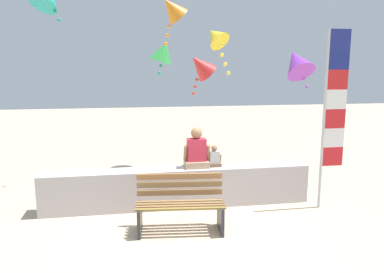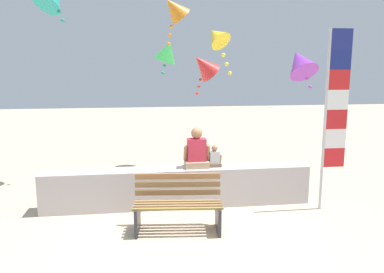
{
  "view_description": "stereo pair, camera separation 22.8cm",
  "coord_description": "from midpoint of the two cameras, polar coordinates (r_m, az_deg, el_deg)",
  "views": [
    {
      "loc": [
        -0.91,
        -5.56,
        2.59
      ],
      "look_at": [
        0.27,
        1.31,
        1.33
      ],
      "focal_mm": 35.58,
      "sensor_mm": 36.0,
      "label": 1
    },
    {
      "loc": [
        -0.68,
        -5.59,
        2.59
      ],
      "look_at": [
        0.27,
        1.31,
        1.33
      ],
      "focal_mm": 35.58,
      "sensor_mm": 36.0,
      "label": 2
    }
  ],
  "objects": [
    {
      "name": "park_bench",
      "position": [
        6.21,
        -1.07,
        -10.36
      ],
      "size": [
        1.46,
        0.75,
        0.88
      ],
      "color": "olive",
      "rests_on": "ground"
    },
    {
      "name": "kite_yellow",
      "position": [
        7.72,
        4.6,
        14.69
      ],
      "size": [
        0.71,
        0.7,
        1.04
      ],
      "color": "yellow"
    },
    {
      "name": "kite_purple",
      "position": [
        8.74,
        16.61,
        10.63
      ],
      "size": [
        0.78,
        0.96,
        1.0
      ],
      "color": "purple"
    },
    {
      "name": "flag_banner",
      "position": [
        7.3,
        21.28,
        4.07
      ],
      "size": [
        0.44,
        0.05,
        3.27
      ],
      "color": "#B7B7BC",
      "rests_on": "ground"
    },
    {
      "name": "kite_green",
      "position": [
        9.91,
        -3.06,
        12.6
      ],
      "size": [
        0.89,
        0.83,
        0.91
      ],
      "color": "green"
    },
    {
      "name": "person_adult",
      "position": [
        7.19,
        1.6,
        -2.3
      ],
      "size": [
        0.5,
        0.37,
        0.76
      ],
      "color": "tan",
      "rests_on": "seawall_ledge"
    },
    {
      "name": "kite_orange",
      "position": [
        8.58,
        -1.89,
        18.61
      ],
      "size": [
        0.78,
        0.75,
        1.1
      ],
      "color": "orange"
    },
    {
      "name": "kite_red",
      "position": [
        9.61,
        2.45,
        10.59
      ],
      "size": [
        0.92,
        0.8,
        1.16
      ],
      "color": "red"
    },
    {
      "name": "person_child",
      "position": [
        7.28,
        4.29,
        -3.25
      ],
      "size": [
        0.27,
        0.2,
        0.41
      ],
      "color": "brown",
      "rests_on": "seawall_ledge"
    },
    {
      "name": "seawall_ledge",
      "position": [
        7.27,
        -1.19,
        -7.57
      ],
      "size": [
        5.02,
        0.48,
        0.73
      ],
      "primitive_type": "cube",
      "color": "#B8AEB0",
      "rests_on": "ground"
    },
    {
      "name": "ground_plane",
      "position": [
        6.2,
        0.27,
        -14.48
      ],
      "size": [
        40.0,
        40.0,
        0.0
      ],
      "primitive_type": "plane",
      "color": "#C6B090"
    }
  ]
}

